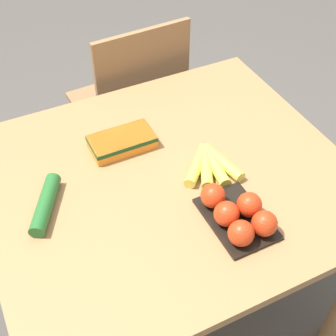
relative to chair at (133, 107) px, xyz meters
The scene contains 7 objects.
ground_plane 0.82m from the chair, 103.12° to the right, with size 12.00×12.00×0.00m, color #4C4742.
dining_table 0.69m from the chair, 103.12° to the right, with size 1.04×0.92×0.72m.
chair is the anchor object (origin of this frame).
banana_bunch 0.74m from the chair, 92.59° to the right, with size 0.17×0.18×0.03m.
tomato_pack 0.95m from the chair, 94.43° to the right, with size 0.15×0.22×0.08m.
carrot_bag 0.61m from the chair, 114.85° to the right, with size 0.20×0.11×0.04m.
cucumber_near 0.85m from the chair, 128.61° to the right, with size 0.13×0.19×0.04m.
Camera 1 is at (-0.42, -0.85, 1.69)m, focal length 50.00 mm.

